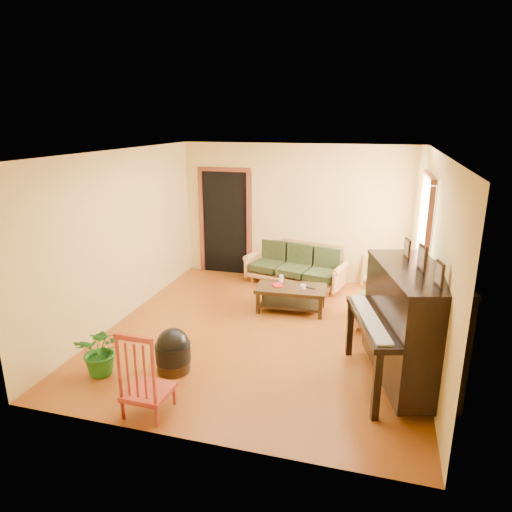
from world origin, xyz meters
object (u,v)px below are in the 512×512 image
(piano, at_px, (410,328))
(ceramic_crock, at_px, (405,286))
(coffee_table, at_px, (291,299))
(armchair, at_px, (382,297))
(red_chair, at_px, (147,371))
(footstool, at_px, (173,355))
(potted_plant, at_px, (102,350))
(sofa, at_px, (295,265))

(piano, bearing_deg, ceramic_crock, 72.59)
(coffee_table, xyz_separation_m, armchair, (1.43, -0.20, 0.25))
(piano, distance_m, red_chair, 2.97)
(piano, xyz_separation_m, footstool, (-2.77, -0.48, -0.50))
(red_chair, bearing_deg, potted_plant, 150.83)
(footstool, bearing_deg, potted_plant, -159.33)
(footstool, distance_m, ceramic_crock, 4.60)
(ceramic_crock, bearing_deg, coffee_table, -143.35)
(armchair, relative_size, piano, 0.57)
(sofa, relative_size, coffee_table, 1.65)
(footstool, bearing_deg, coffee_table, 65.18)
(sofa, bearing_deg, piano, -43.66)
(sofa, xyz_separation_m, coffee_table, (0.18, -1.21, -0.19))
(armchair, bearing_deg, coffee_table, 177.99)
(ceramic_crock, bearing_deg, red_chair, -121.79)
(piano, relative_size, footstool, 3.67)
(piano, distance_m, footstool, 2.86)
(potted_plant, bearing_deg, ceramic_crock, 46.78)
(sofa, xyz_separation_m, potted_plant, (-1.66, -3.75, -0.08))
(armchair, bearing_deg, piano, -72.97)
(coffee_table, relative_size, ceramic_crock, 4.44)
(armchair, distance_m, red_chair, 3.72)
(sofa, relative_size, piano, 1.15)
(footstool, distance_m, red_chair, 0.89)
(footstool, xyz_separation_m, ceramic_crock, (2.87, 3.60, -0.08))
(coffee_table, xyz_separation_m, red_chair, (-0.92, -3.08, 0.29))
(armchair, height_order, ceramic_crock, armchair)
(potted_plant, bearing_deg, coffee_table, 54.12)
(coffee_table, bearing_deg, armchair, -7.97)
(armchair, relative_size, potted_plant, 1.44)
(sofa, relative_size, footstool, 4.22)
(armchair, relative_size, ceramic_crock, 3.62)
(red_chair, distance_m, potted_plant, 1.08)
(coffee_table, distance_m, red_chair, 3.23)
(coffee_table, distance_m, potted_plant, 3.14)
(red_chair, relative_size, ceramic_crock, 3.90)
(footstool, distance_m, potted_plant, 0.87)
(coffee_table, height_order, ceramic_crock, coffee_table)
(sofa, xyz_separation_m, armchair, (1.61, -1.41, 0.06))
(footstool, height_order, red_chair, red_chair)
(piano, height_order, ceramic_crock, piano)
(armchair, distance_m, footstool, 3.21)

